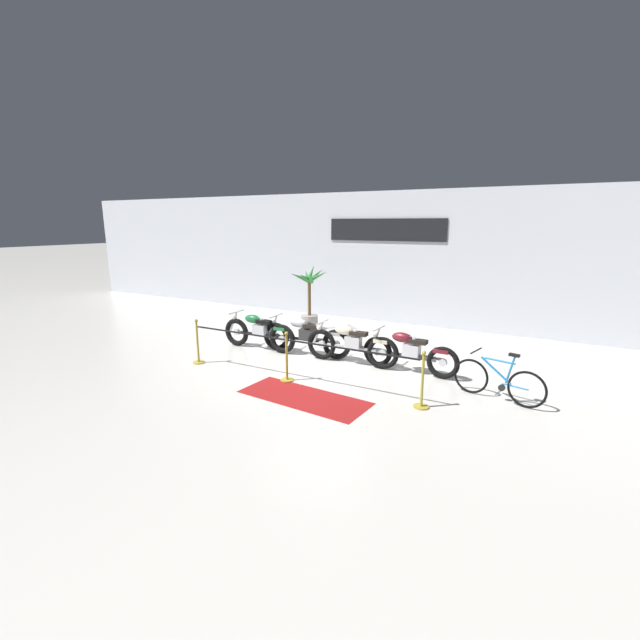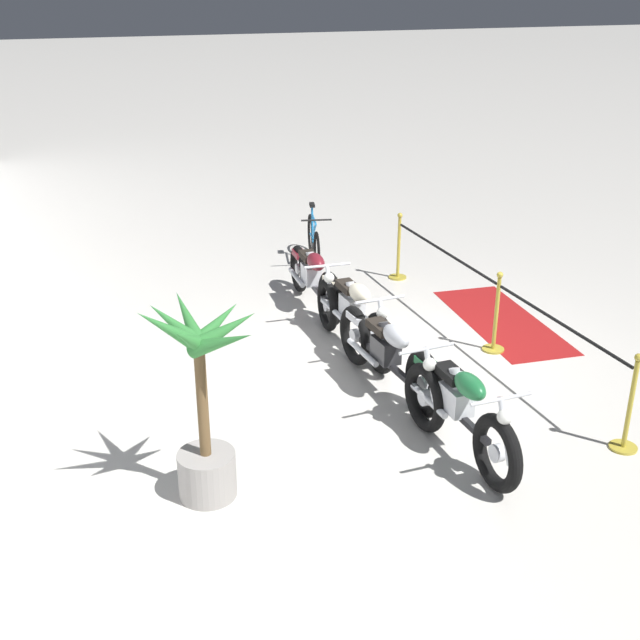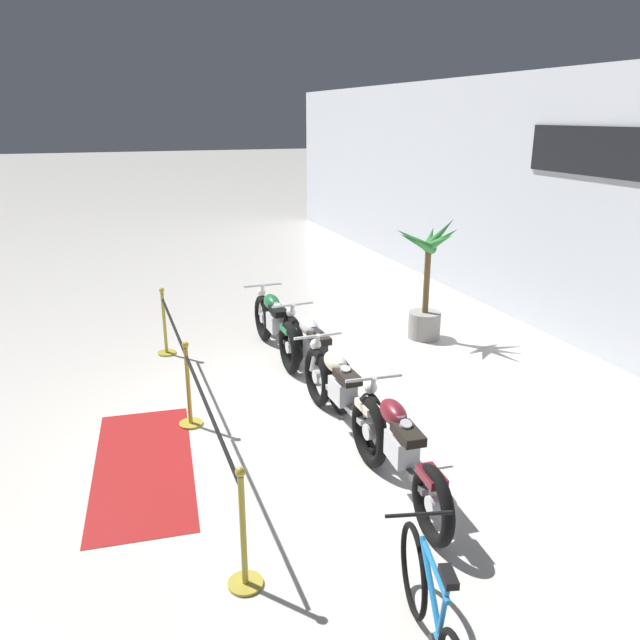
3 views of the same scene
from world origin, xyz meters
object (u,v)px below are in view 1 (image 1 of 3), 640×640
object	(u,v)px
motorcycle_maroon_3	(409,352)
stanchion_far_left	(250,344)
motorcycle_cream_2	(351,344)
floor_banner	(304,397)
potted_palm_left_of_row	(310,301)
bicycle	(498,381)
motorcycle_green_0	(259,332)
motorcycle_silver_1	(305,336)
stanchion_mid_left	(287,364)
stanchion_mid_right	(422,389)

from	to	relation	value
motorcycle_maroon_3	stanchion_far_left	bearing A→B (deg)	-150.63
motorcycle_cream_2	floor_banner	distance (m)	2.29
motorcycle_cream_2	potted_palm_left_of_row	bearing A→B (deg)	135.35
motorcycle_cream_2	stanchion_far_left	xyz separation A→B (m)	(-1.66, -1.63, 0.19)
bicycle	potted_palm_left_of_row	size ratio (longest dim) A/B	0.83
motorcycle_green_0	bicycle	size ratio (longest dim) A/B	1.32
motorcycle_silver_1	stanchion_far_left	size ratio (longest dim) A/B	0.45
motorcycle_green_0	stanchion_mid_left	distance (m)	2.45
motorcycle_silver_1	bicycle	bearing A→B (deg)	-9.50
bicycle	motorcycle_green_0	bearing A→B (deg)	174.23
motorcycle_silver_1	potted_palm_left_of_row	bearing A→B (deg)	116.99
motorcycle_maroon_3	stanchion_mid_right	world-z (taller)	stanchion_mid_right
motorcycle_silver_1	potted_palm_left_of_row	distance (m)	2.66
motorcycle_cream_2	potted_palm_left_of_row	size ratio (longest dim) A/B	1.14
floor_banner	stanchion_far_left	bearing A→B (deg)	165.59
motorcycle_cream_2	potted_palm_left_of_row	world-z (taller)	potted_palm_left_of_row
motorcycle_green_0	motorcycle_cream_2	world-z (taller)	same
potted_palm_left_of_row	motorcycle_silver_1	bearing A→B (deg)	-63.01
motorcycle_green_0	motorcycle_silver_1	world-z (taller)	motorcycle_green_0
motorcycle_maroon_3	stanchion_mid_right	xyz separation A→B (m)	(0.75, -1.69, -0.10)
bicycle	motorcycle_maroon_3	bearing A→B (deg)	159.68
motorcycle_green_0	motorcycle_silver_1	bearing A→B (deg)	7.56
bicycle	stanchion_mid_left	world-z (taller)	stanchion_mid_left
floor_banner	motorcycle_cream_2	bearing A→B (deg)	96.36
motorcycle_silver_1	stanchion_far_left	world-z (taller)	stanchion_far_left
bicycle	potted_palm_left_of_row	xyz separation A→B (m)	(-5.75, 3.10, 0.52)
motorcycle_green_0	motorcycle_maroon_3	distance (m)	3.95
potted_palm_left_of_row	stanchion_mid_left	size ratio (longest dim) A/B	1.89
stanchion_mid_left	stanchion_far_left	bearing A→B (deg)	180.00
motorcycle_maroon_3	floor_banner	size ratio (longest dim) A/B	0.87
motorcycle_green_0	motorcycle_cream_2	size ratio (longest dim) A/B	0.96
motorcycle_maroon_3	floor_banner	distance (m)	2.69
motorcycle_cream_2	floor_banner	xyz separation A→B (m)	(0.04, -2.24, -0.47)
stanchion_mid_left	stanchion_mid_right	size ratio (longest dim) A/B	1.00
motorcycle_cream_2	potted_palm_left_of_row	xyz separation A→B (m)	(-2.49, 2.46, 0.42)
stanchion_mid_left	motorcycle_green_0	bearing A→B (deg)	139.81
motorcycle_silver_1	stanchion_far_left	bearing A→B (deg)	-101.46
motorcycle_maroon_3	potted_palm_left_of_row	distance (m)	4.55
motorcycle_maroon_3	stanchion_far_left	size ratio (longest dim) A/B	0.41
potted_palm_left_of_row	stanchion_mid_left	bearing A→B (deg)	-66.58
motorcycle_maroon_3	motorcycle_silver_1	bearing A→B (deg)	178.74
motorcycle_cream_2	floor_banner	bearing A→B (deg)	-89.01
motorcycle_silver_1	bicycle	size ratio (longest dim) A/B	1.46
stanchion_mid_left	bicycle	bearing A→B (deg)	13.99
bicycle	stanchion_mid_right	distance (m)	1.52
motorcycle_silver_1	stanchion_mid_right	bearing A→B (deg)	-27.22
motorcycle_cream_2	stanchion_far_left	bearing A→B (deg)	-135.55
motorcycle_maroon_3	floor_banner	world-z (taller)	motorcycle_maroon_3
stanchion_far_left	floor_banner	size ratio (longest dim) A/B	2.13
bicycle	stanchion_mid_left	distance (m)	4.10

